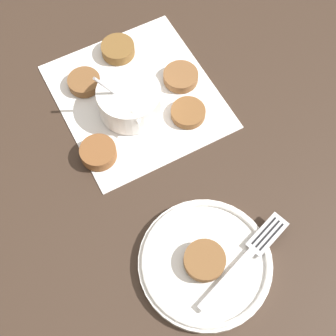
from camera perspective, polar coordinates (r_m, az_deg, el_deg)
The scene contains 11 objects.
ground_plane at distance 0.86m, azimuth -2.39°, elevation 9.56°, with size 4.00×4.00×0.00m, color #38281E.
napkin at distance 0.85m, azimuth -3.78°, elevation 8.75°, with size 0.34×0.32×0.00m.
sauce_bowl at distance 0.82m, azimuth -4.69°, elevation 8.10°, with size 0.12×0.11×0.10m.
fritter_0 at distance 0.90m, azimuth -6.12°, elevation 14.20°, with size 0.06×0.06×0.02m.
fritter_1 at distance 0.82m, azimuth 2.46°, elevation 6.76°, with size 0.06×0.06×0.01m.
fritter_2 at distance 0.86m, azimuth 1.51°, elevation 11.16°, with size 0.06×0.06×0.02m.
fritter_3 at distance 0.87m, azimuth -10.18°, elevation 10.27°, with size 0.06×0.06×0.02m.
fritter_4 at distance 0.78m, azimuth -8.49°, elevation 1.88°, with size 0.06×0.06×0.02m.
serving_plate at distance 0.72m, azimuth 4.55°, elevation -11.44°, with size 0.20×0.20×0.02m.
fritter_on_plate at distance 0.70m, azimuth 4.48°, elevation -11.16°, with size 0.06×0.06×0.02m.
fork at distance 0.72m, azimuth 10.19°, elevation -10.00°, with size 0.11×0.17×0.00m.
Camera 1 is at (0.49, -0.12, 0.70)m, focal length 50.00 mm.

